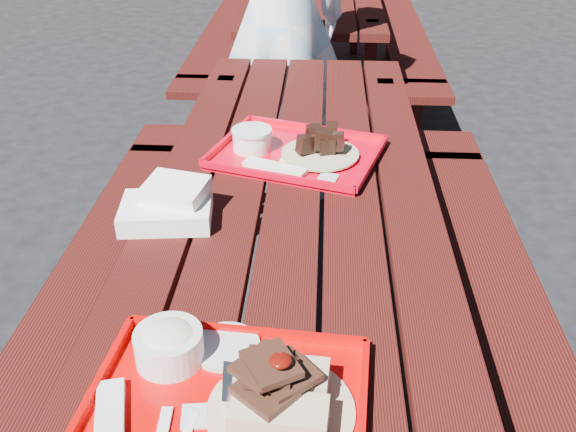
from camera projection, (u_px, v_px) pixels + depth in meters
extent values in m
plane|color=black|center=(291.00, 418.00, 1.98)|extent=(60.00, 60.00, 0.00)
cube|color=#3C110B|center=(173.00, 212.00, 1.61)|extent=(0.14, 2.40, 0.04)
cube|color=#3C110B|center=(232.00, 214.00, 1.60)|extent=(0.14, 2.40, 0.04)
cube|color=#3C110B|center=(291.00, 216.00, 1.60)|extent=(0.14, 2.40, 0.04)
cube|color=#3C110B|center=(352.00, 218.00, 1.59)|extent=(0.14, 2.40, 0.04)
cube|color=#3C110B|center=(413.00, 219.00, 1.58)|extent=(0.14, 2.40, 0.04)
cube|color=#3C110B|center=(83.00, 302.00, 1.78)|extent=(0.25, 2.40, 0.04)
cube|color=#3C110B|center=(160.00, 214.00, 2.61)|extent=(0.06, 0.06, 0.42)
cube|color=#3C110B|center=(506.00, 318.00, 1.72)|extent=(0.25, 2.40, 0.04)
cube|color=#3C110B|center=(447.00, 223.00, 2.56)|extent=(0.06, 0.06, 0.42)
cube|color=#3C110B|center=(230.00, 167.00, 2.62)|extent=(0.06, 0.06, 0.75)
cube|color=#3C110B|center=(378.00, 170.00, 2.59)|extent=(0.06, 0.06, 0.75)
cube|color=#3C110B|center=(304.00, 156.00, 2.57)|extent=(1.40, 0.06, 0.04)
cube|color=#3C110B|center=(225.00, 31.00, 4.17)|extent=(0.25, 2.40, 0.04)
cube|color=#3C110B|center=(206.00, 111.00, 3.57)|extent=(0.06, 0.06, 0.42)
cube|color=#3C110B|center=(242.00, 30.00, 5.00)|extent=(0.06, 0.06, 0.42)
cube|color=#3C110B|center=(405.00, 33.00, 4.12)|extent=(0.25, 2.40, 0.04)
cube|color=#3C110B|center=(416.00, 116.00, 3.51)|extent=(0.06, 0.06, 0.42)
cube|color=#3C110B|center=(391.00, 32.00, 4.95)|extent=(0.06, 0.06, 0.42)
cube|color=#3C110B|center=(253.00, 91.00, 3.37)|extent=(0.06, 0.06, 0.75)
cube|color=#3C110B|center=(367.00, 94.00, 3.34)|extent=(0.06, 0.06, 0.75)
cube|color=#3C110B|center=(279.00, 5.00, 5.01)|extent=(0.06, 0.06, 0.75)
cube|color=#3C110B|center=(356.00, 6.00, 4.98)|extent=(0.06, 0.06, 0.75)
cube|color=#3C110B|center=(310.00, 82.00, 3.32)|extent=(1.40, 0.06, 0.04)
cube|color=#CC0303|center=(226.00, 408.00, 1.03)|extent=(0.46, 0.37, 0.01)
cube|color=#CC0303|center=(246.00, 331.00, 1.17)|extent=(0.44, 0.05, 0.02)
cube|color=#CC0303|center=(362.00, 416.00, 1.00)|extent=(0.04, 0.34, 0.02)
cube|color=#CC0303|center=(96.00, 387.00, 1.05)|extent=(0.04, 0.34, 0.02)
cylinder|color=tan|center=(281.00, 410.00, 1.02)|extent=(0.24, 0.24, 0.01)
cube|color=tan|center=(279.00, 416.00, 0.97)|extent=(0.15, 0.08, 0.04)
cube|color=tan|center=(282.00, 378.00, 1.04)|extent=(0.15, 0.08, 0.04)
ellipsoid|color=#4D0904|center=(280.00, 354.00, 0.96)|extent=(0.04, 0.04, 0.01)
cylinder|color=silver|center=(169.00, 346.00, 1.11)|extent=(0.12, 0.12, 0.06)
ellipsoid|color=beige|center=(168.00, 339.00, 1.10)|extent=(0.10, 0.10, 0.05)
cylinder|color=silver|center=(226.00, 346.00, 1.14)|extent=(0.12, 0.12, 0.01)
cube|color=white|center=(109.00, 430.00, 0.98)|extent=(0.09, 0.20, 0.02)
cube|color=silver|center=(197.00, 416.00, 1.01)|extent=(0.06, 0.06, 0.00)
cube|color=red|center=(297.00, 155.00, 1.83)|extent=(0.52, 0.45, 0.01)
cube|color=red|center=(316.00, 128.00, 1.96)|extent=(0.42, 0.14, 0.02)
cube|color=red|center=(275.00, 176.00, 1.69)|extent=(0.42, 0.14, 0.02)
cube|color=red|center=(372.00, 162.00, 1.76)|extent=(0.11, 0.33, 0.02)
cube|color=red|center=(227.00, 139.00, 1.89)|extent=(0.11, 0.33, 0.02)
cube|color=white|center=(313.00, 155.00, 1.81)|extent=(0.19, 0.19, 0.01)
cylinder|color=tan|center=(320.00, 154.00, 1.80)|extent=(0.22, 0.22, 0.01)
cylinder|color=white|center=(252.00, 141.00, 1.84)|extent=(0.11, 0.11, 0.05)
cylinder|color=silver|center=(252.00, 131.00, 1.82)|extent=(0.12, 0.12, 0.01)
cube|color=white|center=(275.00, 168.00, 1.74)|extent=(0.18, 0.11, 0.01)
cube|color=#B0C7BF|center=(329.00, 177.00, 1.70)|extent=(0.06, 0.05, 0.00)
cube|color=white|center=(166.00, 212.00, 1.53)|extent=(0.23, 0.18, 0.05)
cube|color=white|center=(175.00, 191.00, 1.53)|extent=(0.17, 0.15, 0.04)
imported|color=#B8E2FF|center=(280.00, 20.00, 2.72)|extent=(0.73, 0.61, 1.72)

